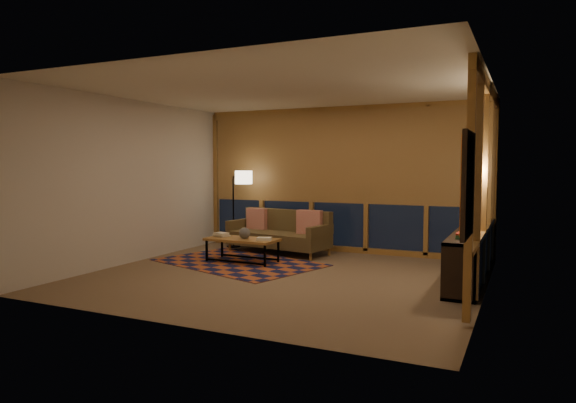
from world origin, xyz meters
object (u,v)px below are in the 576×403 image
at_px(sofa, 278,232).
at_px(coffee_table, 242,250).
at_px(bookshelf, 470,255).
at_px(floor_lamp, 233,209).

relative_size(sofa, coffee_table, 1.56).
relative_size(sofa, bookshelf, 0.67).
bearing_deg(sofa, floor_lamp, 175.59).
bearing_deg(bookshelf, sofa, 167.05).
bearing_deg(floor_lamp, bookshelf, 10.49).
height_order(sofa, floor_lamp, floor_lamp).
distance_m(coffee_table, floor_lamp, 1.76).
bearing_deg(coffee_table, floor_lamp, 127.18).
height_order(sofa, bookshelf, sofa).
relative_size(coffee_table, bookshelf, 0.43).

